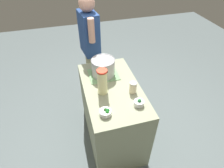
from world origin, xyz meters
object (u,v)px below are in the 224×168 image
object	(u,v)px
mason_jar	(133,87)
broccoli_bowl_center	(106,112)
lemonade_pitcher	(102,82)
broccoli_bowl_front	(139,103)
cooking_pot	(103,67)
person_cook	(91,50)

from	to	relation	value
mason_jar	broccoli_bowl_center	size ratio (longest dim) A/B	1.13
lemonade_pitcher	broccoli_bowl_front	world-z (taller)	lemonade_pitcher
cooking_pot	lemonade_pitcher	xyz separation A→B (m)	(-0.30, 0.08, 0.03)
cooking_pot	person_cook	xyz separation A→B (m)	(0.55, 0.05, -0.08)
broccoli_bowl_center	person_cook	size ratio (longest dim) A/B	0.07
cooking_pot	lemonade_pitcher	world-z (taller)	lemonade_pitcher
broccoli_bowl_front	lemonade_pitcher	bearing A→B (deg)	47.53
lemonade_pitcher	mason_jar	bearing A→B (deg)	-104.41
broccoli_bowl_center	mason_jar	bearing A→B (deg)	-57.00
broccoli_bowl_front	person_cook	xyz separation A→B (m)	(1.13, 0.28, 0.00)
cooking_pot	lemonade_pitcher	bearing A→B (deg)	165.26
mason_jar	broccoli_bowl_center	bearing A→B (deg)	123.00
lemonade_pitcher	mason_jar	world-z (taller)	lemonade_pitcher
lemonade_pitcher	broccoli_bowl_center	distance (m)	0.34
mason_jar	broccoli_bowl_front	xyz separation A→B (m)	(-0.20, 0.01, -0.03)
mason_jar	broccoli_bowl_front	world-z (taller)	mason_jar
lemonade_pitcher	person_cook	distance (m)	0.86
broccoli_bowl_front	broccoli_bowl_center	size ratio (longest dim) A/B	0.90
person_cook	mason_jar	bearing A→B (deg)	-163.14
broccoli_bowl_front	mason_jar	bearing A→B (deg)	-2.26
lemonade_pitcher	broccoli_bowl_center	bearing A→B (deg)	171.78
mason_jar	lemonade_pitcher	bearing A→B (deg)	75.59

